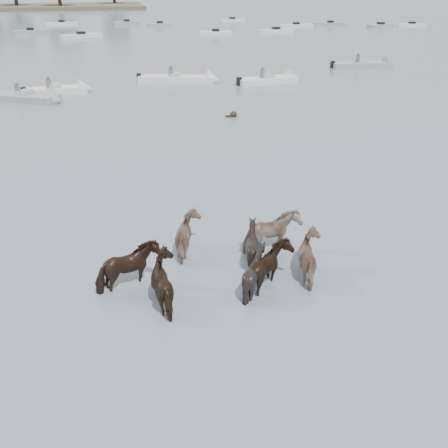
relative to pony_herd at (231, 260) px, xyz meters
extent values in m
plane|color=slate|center=(-0.75, 0.11, -0.48)|extent=(400.00, 400.00, 0.00)
imported|color=black|center=(-2.83, 0.04, 0.02)|extent=(1.95, 1.50, 1.50)
imported|color=#88725C|center=(-0.89, 1.58, -0.03)|extent=(1.43, 1.59, 1.40)
imported|color=black|center=(0.77, 0.55, -0.02)|extent=(1.69, 1.65, 1.41)
imported|color=#8E7060|center=(1.52, 1.10, 0.03)|extent=(1.95, 1.29, 1.52)
imported|color=black|center=(-1.82, -0.89, 0.02)|extent=(1.85, 1.92, 1.49)
imported|color=black|center=(0.44, -0.85, -0.02)|extent=(1.53, 1.43, 1.41)
imported|color=black|center=(0.83, -0.86, 0.01)|extent=(1.76, 1.84, 1.48)
imported|color=#9E7D6B|center=(2.25, -0.53, -0.01)|extent=(1.51, 1.67, 1.44)
sphere|color=black|center=(4.37, 17.30, -0.36)|extent=(0.44, 0.44, 0.44)
cube|color=black|center=(4.12, 17.30, -0.46)|extent=(0.50, 0.22, 0.18)
cube|color=silver|center=(-6.65, 26.58, -0.28)|extent=(4.48, 2.26, 0.55)
cone|color=silver|center=(-4.53, 26.92, -0.28)|extent=(1.14, 1.72, 1.60)
cube|color=#99ADB7|center=(-6.65, 26.58, 0.07)|extent=(0.97, 1.23, 0.35)
cube|color=black|center=(-8.76, 26.23, -0.13)|extent=(0.40, 0.40, 0.60)
cylinder|color=#595966|center=(-7.05, 26.58, 0.27)|extent=(0.36, 0.36, 0.70)
sphere|color=#595966|center=(-7.05, 26.58, 0.72)|extent=(0.24, 0.24, 0.24)
cube|color=gray|center=(-8.49, 24.60, -0.28)|extent=(4.92, 3.69, 0.55)
cone|color=gray|center=(-6.41, 23.45, -0.28)|extent=(1.56, 1.84, 1.60)
cube|color=#99ADB7|center=(-8.49, 24.60, 0.07)|extent=(1.24, 1.37, 0.35)
cylinder|color=#595966|center=(-8.89, 24.60, 0.27)|extent=(0.36, 0.36, 0.70)
sphere|color=#595966|center=(-8.89, 24.60, 0.72)|extent=(0.24, 0.24, 0.24)
cube|color=silver|center=(2.55, 29.30, -0.28)|extent=(6.28, 3.23, 0.55)
cone|color=silver|center=(5.47, 28.45, -0.28)|extent=(1.31, 1.79, 1.60)
cube|color=#99ADB7|center=(2.55, 29.30, 0.07)|extent=(1.08, 1.30, 0.35)
cube|color=black|center=(-0.36, 30.14, -0.13)|extent=(0.43, 0.43, 0.60)
cylinder|color=#595966|center=(2.15, 29.30, 0.27)|extent=(0.36, 0.36, 0.70)
sphere|color=#595966|center=(2.15, 29.30, 0.72)|extent=(0.24, 0.24, 0.24)
cube|color=silver|center=(9.55, 27.03, -0.28)|extent=(5.07, 2.36, 0.55)
cone|color=silver|center=(11.96, 27.42, -0.28)|extent=(1.15, 1.72, 1.60)
cube|color=#99ADB7|center=(9.55, 27.03, 0.07)|extent=(0.97, 1.23, 0.35)
cube|color=black|center=(7.14, 26.63, -0.13)|extent=(0.40, 0.40, 0.60)
cylinder|color=#595966|center=(9.15, 27.03, 0.27)|extent=(0.36, 0.36, 0.70)
sphere|color=#595966|center=(9.15, 27.03, 0.72)|extent=(0.24, 0.24, 0.24)
cube|color=gray|center=(20.69, 32.75, -0.28)|extent=(5.77, 1.94, 0.55)
cone|color=gray|center=(23.53, 32.57, -0.28)|extent=(0.99, 1.65, 1.60)
cube|color=#99ADB7|center=(20.69, 32.75, 0.07)|extent=(0.87, 1.17, 0.35)
cube|color=black|center=(17.86, 32.92, -0.13)|extent=(0.37, 0.37, 0.60)
cylinder|color=#595966|center=(20.29, 32.75, 0.27)|extent=(0.36, 0.36, 0.70)
sphere|color=#595966|center=(20.29, 32.75, 0.72)|extent=(0.24, 0.24, 0.24)
cube|color=gray|center=(-13.77, 73.97, -0.26)|extent=(4.91, 2.23, 0.60)
cube|color=black|center=(-13.77, 73.97, 0.12)|extent=(1.14, 1.14, 0.50)
cube|color=silver|center=(-10.10, 89.20, -0.26)|extent=(5.97, 2.68, 0.60)
cube|color=black|center=(-10.10, 89.20, 0.12)|extent=(1.19, 1.19, 0.50)
cube|color=silver|center=(-5.97, 65.86, -0.26)|extent=(5.98, 3.84, 0.60)
cube|color=black|center=(-5.97, 65.86, 0.12)|extent=(1.33, 1.33, 0.50)
cube|color=gray|center=(1.60, 88.35, -0.26)|extent=(4.54, 1.84, 0.60)
cube|color=black|center=(1.60, 88.35, 0.12)|extent=(1.07, 1.07, 0.50)
cube|color=gray|center=(7.13, 82.98, -0.26)|extent=(4.32, 1.77, 0.60)
cube|color=black|center=(7.13, 82.98, 0.12)|extent=(1.06, 1.06, 0.50)
cube|color=silver|center=(13.62, 65.71, -0.26)|extent=(4.88, 2.06, 0.60)
cube|color=black|center=(13.62, 65.71, 0.12)|extent=(1.11, 1.11, 0.50)
cube|color=silver|center=(22.12, 89.72, -0.26)|extent=(5.15, 2.32, 0.60)
cube|color=black|center=(22.12, 89.72, 0.12)|extent=(1.15, 1.15, 0.50)
cube|color=silver|center=(23.52, 66.80, -0.26)|extent=(6.14, 2.55, 0.60)
cube|color=black|center=(23.52, 66.80, 0.12)|extent=(1.16, 1.16, 0.50)
cube|color=silver|center=(29.94, 75.05, -0.26)|extent=(5.90, 1.53, 0.60)
cube|color=black|center=(29.94, 75.05, 0.12)|extent=(1.00, 1.00, 0.50)
cube|color=gray|center=(37.25, 77.11, -0.26)|extent=(6.16, 2.63, 0.60)
cube|color=black|center=(37.25, 77.11, 0.12)|extent=(1.17, 1.17, 0.50)
cube|color=gray|center=(44.33, 71.88, -0.26)|extent=(5.17, 2.69, 0.60)
cube|color=black|center=(44.33, 71.88, 0.12)|extent=(1.22, 1.22, 0.50)
cube|color=silver|center=(50.26, 71.68, -0.26)|extent=(5.01, 2.38, 0.60)
cube|color=black|center=(50.26, 71.68, 0.12)|extent=(1.17, 1.17, 0.50)
cylinder|color=#382619|center=(-25.64, 147.51, 1.36)|extent=(1.00, 1.00, 3.70)
cylinder|color=#382619|center=(-13.70, 143.42, 1.64)|extent=(1.00, 1.00, 4.25)
camera|label=1|loc=(-2.84, -11.45, 7.01)|focal=39.36mm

